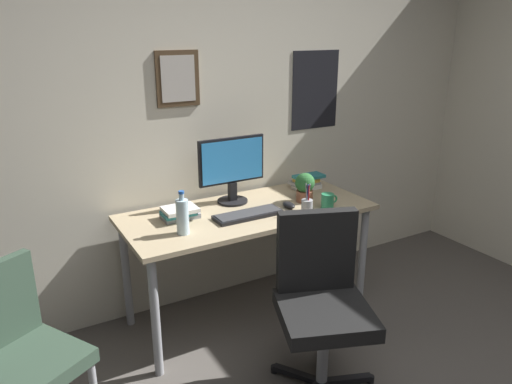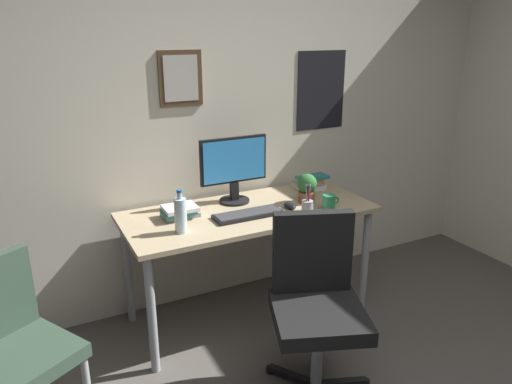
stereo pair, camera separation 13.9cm
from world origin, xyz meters
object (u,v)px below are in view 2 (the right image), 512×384
side_chair (12,341)px  coffee_mug_near (329,202)px  keyboard (248,214)px  monitor (234,167)px  potted_plant (307,187)px  computer_mouse (290,205)px  book_stack_right (310,182)px  pen_cup (307,207)px  book_stack_left (180,211)px  office_chair (316,296)px  water_bottle (181,215)px

side_chair → coffee_mug_near: size_ratio=7.36×
keyboard → coffee_mug_near: (0.51, -0.13, 0.04)m
monitor → potted_plant: monitor is taller
computer_mouse → book_stack_right: bearing=38.8°
pen_cup → book_stack_left: bearing=155.5°
side_chair → book_stack_left: (0.98, 0.49, 0.29)m
keyboard → coffee_mug_near: 0.53m
pen_cup → book_stack_left: 0.78m
side_chair → monitor: 1.59m
office_chair → coffee_mug_near: office_chair is taller
side_chair → water_bottle: bearing=16.8°
office_chair → keyboard: bearing=96.0°
computer_mouse → potted_plant: size_ratio=0.56×
coffee_mug_near → keyboard: bearing=165.8°
coffee_mug_near → book_stack_right: book_stack_right is taller
keyboard → office_chair: bearing=-84.0°
keyboard → book_stack_left: (-0.38, 0.17, 0.03)m
water_bottle → potted_plant: size_ratio=1.29×
water_bottle → book_stack_right: bearing=16.4°
book_stack_left → keyboard: bearing=-24.5°
keyboard → book_stack_left: 0.42m
keyboard → pen_cup: bearing=-24.4°
side_chair → computer_mouse: (1.65, 0.33, 0.27)m
side_chair → pen_cup: pen_cup is taller
office_chair → computer_mouse: bearing=70.8°
monitor → book_stack_right: size_ratio=2.03×
office_chair → book_stack_left: size_ratio=4.24×
computer_mouse → coffee_mug_near: 0.25m
monitor → office_chair: bearing=-88.0°
computer_mouse → coffee_mug_near: coffee_mug_near is taller
keyboard → coffee_mug_near: bearing=-14.2°
water_bottle → book_stack_right: 1.11m
book_stack_right → office_chair: bearing=-120.9°
water_bottle → potted_plant: 0.90m
book_stack_left → book_stack_right: book_stack_right is taller
water_bottle → potted_plant: (0.90, 0.10, -0.00)m
office_chair → coffee_mug_near: 0.74m
office_chair → monitor: (-0.03, 0.94, 0.47)m
side_chair → potted_plant: size_ratio=4.49×
monitor → book_stack_right: monitor is taller
monitor → book_stack_left: 0.47m
office_chair → book_stack_left: bearing=118.2°
water_bottle → coffee_mug_near: water_bottle is taller
water_bottle → side_chair: bearing=-163.2°
monitor → book_stack_left: monitor is taller
side_chair → keyboard: (1.35, 0.32, 0.27)m
side_chair → book_stack_right: bearing=16.6°
coffee_mug_near → pen_cup: pen_cup is taller
water_bottle → book_stack_left: size_ratio=1.13×
coffee_mug_near → side_chair: bearing=-174.1°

